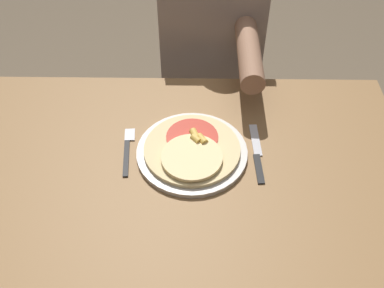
% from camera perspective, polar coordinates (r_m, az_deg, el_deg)
% --- Properties ---
extents(dining_table, '(1.27, 0.76, 0.72)m').
position_cam_1_polar(dining_table, '(1.27, -2.20, -6.28)').
color(dining_table, olive).
rests_on(dining_table, ground_plane).
extents(plate, '(0.30, 0.30, 0.01)m').
position_cam_1_polar(plate, '(1.21, 0.00, -1.07)').
color(plate, beige).
rests_on(plate, dining_table).
extents(pizza, '(0.26, 0.26, 0.04)m').
position_cam_1_polar(pizza, '(1.19, 0.02, -0.75)').
color(pizza, '#E0C689').
rests_on(pizza, plate).
extents(fork, '(0.03, 0.18, 0.00)m').
position_cam_1_polar(fork, '(1.24, -8.16, -0.54)').
color(fork, black).
rests_on(fork, dining_table).
extents(knife, '(0.03, 0.22, 0.00)m').
position_cam_1_polar(knife, '(1.22, 8.27, -1.31)').
color(knife, black).
rests_on(knife, dining_table).
extents(person_diner, '(0.35, 0.52, 1.14)m').
position_cam_1_polar(person_diner, '(1.68, 2.48, 11.37)').
color(person_diner, '#2D2D38').
rests_on(person_diner, ground_plane).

